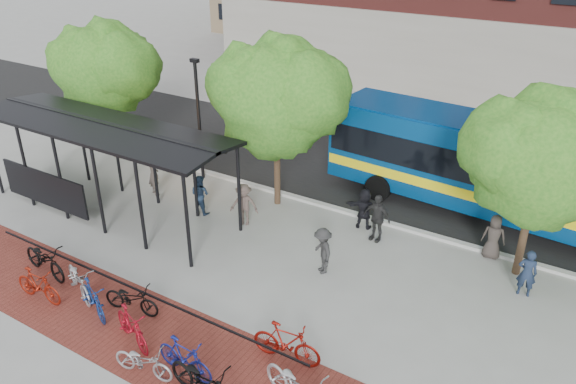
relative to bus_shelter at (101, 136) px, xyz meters
The scene contains 29 objects.
ground 8.68m from the bus_shelter, ahead, with size 160.00×160.00×0.00m, color #9E9E99.
asphalt_street 12.12m from the bus_shelter, 46.19° to the left, with size 160.00×8.00×0.01m, color black.
curb 9.74m from the bus_shelter, 28.84° to the left, with size 160.00×0.25×0.12m, color #B7B7B2.
brick_strip 8.19m from the bus_shelter, 36.40° to the right, with size 24.00×3.00×0.01m, color maroon.
bike_rack_rail 6.74m from the bus_shelter, 36.84° to the right, with size 12.00×0.05×0.95m, color black.
bus_shelter is the anchor object (origin of this frame).
tree_a 5.52m from the bus_shelter, 134.60° to the left, with size 4.90×4.00×6.18m.
tree_b 6.64m from the bus_shelter, 36.21° to the left, with size 5.15×4.20×6.47m.
tree_c 14.77m from the bus_shelter, 15.06° to the left, with size 4.66×3.80×5.92m.
lamp_post_left 4.24m from the bus_shelter, 74.47° to the left, with size 0.35×0.20×5.12m.
bus 14.61m from the bus_shelter, 29.62° to the left, with size 13.36×3.92×3.56m.
bike_0 5.03m from the bus_shelter, 69.17° to the right, with size 0.74×2.11×1.11m, color black.
bike_1 6.16m from the bus_shelter, 63.54° to the right, with size 0.49×1.75×1.05m, color maroon.
bike_2 5.93m from the bus_shelter, 52.02° to the right, with size 0.69×1.97×1.04m, color #A0A0A2.
bike_3 6.85m from the bus_shelter, 46.62° to the right, with size 0.49×1.74×1.04m, color navy.
bike_4 7.06m from the bus_shelter, 37.49° to the right, with size 0.61×1.75×0.92m, color black.
bike_5 8.30m from the bus_shelter, 38.50° to the right, with size 0.51×1.79×1.08m, color maroon.
bike_6 9.55m from the bus_shelter, 37.63° to the right, with size 0.58×1.66×0.87m, color #959597.
bike_7 9.89m from the bus_shelter, 31.89° to the right, with size 0.49×1.75×1.05m, color navy.
bike_8 10.82m from the bus_shelter, 31.09° to the right, with size 0.74×2.12×1.11m, color black.
bike_9 10.81m from the bus_shelter, 18.46° to the right, with size 0.53×1.86×1.12m, color maroon.
pedestrian_1 2.86m from the bus_shelter, 75.08° to the left, with size 0.63×0.42×1.74m, color #453C37.
pedestrian_2 4.13m from the bus_shelter, 27.45° to the left, with size 0.75×0.58×1.54m, color #1D2D43.
pedestrian_3 5.74m from the bus_shelter, 19.33° to the left, with size 1.04×0.60×1.61m, color brown.
pedestrian_4 10.29m from the bus_shelter, 19.13° to the left, with size 1.02×0.42×1.74m, color #282828.
pedestrian_5 9.85m from the bus_shelter, 23.50° to the left, with size 1.43×0.46×1.54m, color black.
pedestrian_6 14.06m from the bus_shelter, 17.95° to the left, with size 0.76×0.49×1.55m, color #3C3430.
pedestrian_7 14.97m from the bus_shelter, 10.63° to the left, with size 0.56×0.37×1.54m, color #1B2840.
pedestrian_9 9.16m from the bus_shelter, ahead, with size 1.01×0.58×1.56m, color #2A2A2A.
Camera 1 is at (7.63, -13.05, 10.30)m, focal length 35.00 mm.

